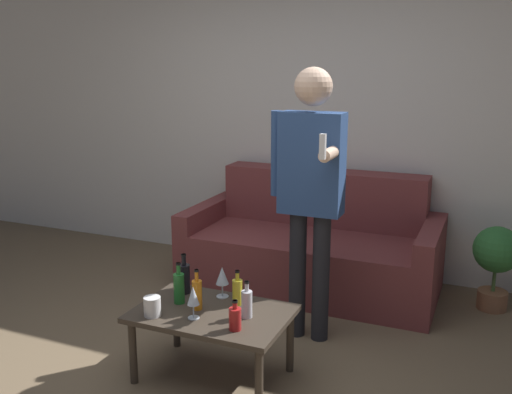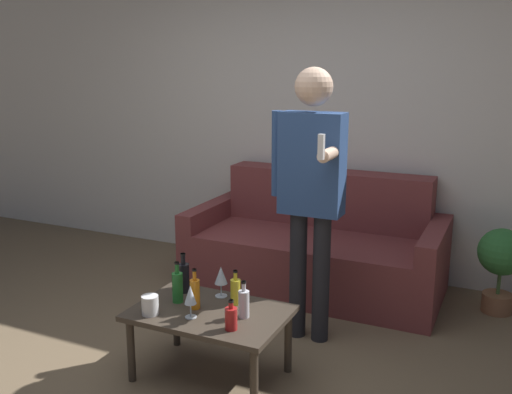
{
  "view_description": "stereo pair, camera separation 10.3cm",
  "coord_description": "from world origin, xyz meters",
  "px_view_note": "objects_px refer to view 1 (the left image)",
  "views": [
    {
      "loc": [
        1.56,
        -2.37,
        1.76
      ],
      "look_at": [
        0.22,
        0.74,
        0.95
      ],
      "focal_mm": 40.0,
      "sensor_mm": 36.0,
      "label": 1
    },
    {
      "loc": [
        1.65,
        -2.33,
        1.76
      ],
      "look_at": [
        0.22,
        0.74,
        0.95
      ],
      "focal_mm": 40.0,
      "sensor_mm": 36.0,
      "label": 2
    }
  ],
  "objects_px": {
    "coffee_table": "(212,319)",
    "bottle_orange": "(237,291)",
    "person_standing_front": "(310,181)",
    "couch": "(313,247)"
  },
  "relations": [
    {
      "from": "coffee_table",
      "to": "bottle_orange",
      "type": "xyz_separation_m",
      "value": [
        0.09,
        0.14,
        0.13
      ]
    },
    {
      "from": "coffee_table",
      "to": "person_standing_front",
      "type": "relative_size",
      "value": 0.5
    },
    {
      "from": "person_standing_front",
      "to": "coffee_table",
      "type": "bearing_deg",
      "value": -116.3
    },
    {
      "from": "couch",
      "to": "bottle_orange",
      "type": "xyz_separation_m",
      "value": [
        -0.0,
        -1.41,
        0.17
      ]
    },
    {
      "from": "coffee_table",
      "to": "bottle_orange",
      "type": "relative_size",
      "value": 4.22
    },
    {
      "from": "coffee_table",
      "to": "bottle_orange",
      "type": "bearing_deg",
      "value": 57.03
    },
    {
      "from": "bottle_orange",
      "to": "person_standing_front",
      "type": "height_order",
      "value": "person_standing_front"
    },
    {
      "from": "coffee_table",
      "to": "couch",
      "type": "bearing_deg",
      "value": 86.58
    },
    {
      "from": "coffee_table",
      "to": "person_standing_front",
      "type": "distance_m",
      "value": 1.02
    },
    {
      "from": "bottle_orange",
      "to": "couch",
      "type": "bearing_deg",
      "value": 89.91
    }
  ]
}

